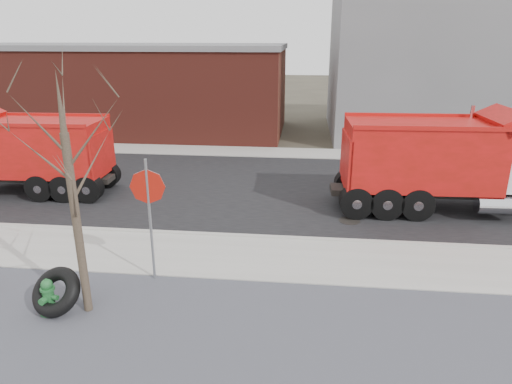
# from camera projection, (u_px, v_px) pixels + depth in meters

# --- Properties ---
(ground) EXTENTS (120.00, 120.00, 0.00)m
(ground) POSITION_uv_depth(u_px,v_px,m) (246.00, 263.00, 12.24)
(ground) COLOR #383328
(ground) RESTS_ON ground
(gravel_verge) EXTENTS (60.00, 5.00, 0.03)m
(gravel_verge) POSITION_uv_depth(u_px,v_px,m) (224.00, 346.00, 8.95)
(gravel_verge) COLOR slate
(gravel_verge) RESTS_ON ground
(sidewalk) EXTENTS (60.00, 2.50, 0.06)m
(sidewalk) POSITION_uv_depth(u_px,v_px,m) (248.00, 257.00, 12.47)
(sidewalk) COLOR #9E9B93
(sidewalk) RESTS_ON ground
(curb) EXTENTS (60.00, 0.15, 0.11)m
(curb) POSITION_uv_depth(u_px,v_px,m) (253.00, 237.00, 13.68)
(curb) COLOR #9E9B93
(curb) RESTS_ON ground
(road) EXTENTS (60.00, 9.40, 0.02)m
(road) POSITION_uv_depth(u_px,v_px,m) (267.00, 188.00, 18.16)
(road) COLOR black
(road) RESTS_ON ground
(far_sidewalk) EXTENTS (60.00, 2.00, 0.06)m
(far_sidewalk) POSITION_uv_depth(u_px,v_px,m) (276.00, 153.00, 23.50)
(far_sidewalk) COLOR #9E9B93
(far_sidewalk) RESTS_ON ground
(building_grey) EXTENTS (12.00, 10.00, 8.00)m
(building_grey) POSITION_uv_depth(u_px,v_px,m) (436.00, 66.00, 26.93)
(building_grey) COLOR slate
(building_grey) RESTS_ON ground
(building_brick) EXTENTS (20.20, 8.20, 5.30)m
(building_brick) POSITION_uv_depth(u_px,v_px,m) (122.00, 88.00, 28.35)
(building_brick) COLOR maroon
(building_brick) RESTS_ON ground
(bare_tree) EXTENTS (3.20, 3.20, 5.20)m
(bare_tree) POSITION_uv_depth(u_px,v_px,m) (69.00, 168.00, 9.04)
(bare_tree) COLOR #382D23
(bare_tree) RESTS_ON ground
(fire_hydrant) EXTENTS (0.48, 0.47, 0.85)m
(fire_hydrant) POSITION_uv_depth(u_px,v_px,m) (49.00, 298.00, 9.90)
(fire_hydrant) COLOR #276731
(fire_hydrant) RESTS_ON ground
(truck_tire) EXTENTS (1.31, 1.21, 1.03)m
(truck_tire) POSITION_uv_depth(u_px,v_px,m) (56.00, 292.00, 9.93)
(truck_tire) COLOR black
(truck_tire) RESTS_ON ground
(stop_sign) EXTENTS (0.84, 0.09, 3.11)m
(stop_sign) POSITION_uv_depth(u_px,v_px,m) (149.00, 201.00, 10.74)
(stop_sign) COLOR gray
(stop_sign) RESTS_ON ground
(dump_truck_red_a) EXTENTS (8.66, 2.66, 3.49)m
(dump_truck_red_a) POSITION_uv_depth(u_px,v_px,m) (453.00, 161.00, 15.33)
(dump_truck_red_a) COLOR black
(dump_truck_red_a) RESTS_ON ground
(dump_truck_red_b) EXTENTS (7.60, 2.43, 3.20)m
(dump_truck_red_b) POSITION_uv_depth(u_px,v_px,m) (20.00, 151.00, 17.15)
(dump_truck_red_b) COLOR black
(dump_truck_red_b) RESTS_ON ground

